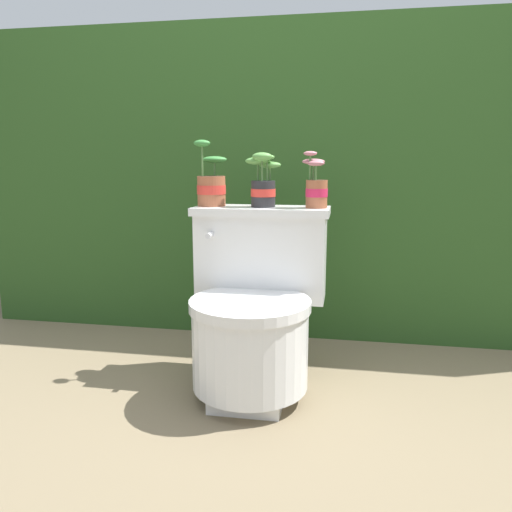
% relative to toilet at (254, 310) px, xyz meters
% --- Properties ---
extents(ground_plane, '(12.00, 12.00, 0.00)m').
position_rel_toilet_xyz_m(ground_plane, '(0.06, -0.04, -0.31)').
color(ground_plane, '#75664C').
extents(hedge_backdrop, '(3.13, 0.86, 1.47)m').
position_rel_toilet_xyz_m(hedge_backdrop, '(0.06, 1.01, 0.43)').
color(hedge_backdrop, '#284C1E').
rests_on(hedge_backdrop, ground).
extents(toilet, '(0.52, 0.56, 0.67)m').
position_rel_toilet_xyz_m(toilet, '(0.00, 0.00, 0.00)').
color(toilet, silver).
rests_on(toilet, ground).
extents(potted_plant_left, '(0.11, 0.13, 0.25)m').
position_rel_toilet_xyz_m(potted_plant_left, '(-0.20, 0.16, 0.44)').
color(potted_plant_left, '#9E5638').
rests_on(potted_plant_left, toilet).
extents(potted_plant_midleft, '(0.14, 0.11, 0.21)m').
position_rel_toilet_xyz_m(potted_plant_midleft, '(0.01, 0.16, 0.46)').
color(potted_plant_midleft, '#262628').
rests_on(potted_plant_midleft, toilet).
extents(potted_plant_middle, '(0.10, 0.09, 0.21)m').
position_rel_toilet_xyz_m(potted_plant_middle, '(0.21, 0.15, 0.44)').
color(potted_plant_middle, '#9E5638').
rests_on(potted_plant_middle, toilet).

